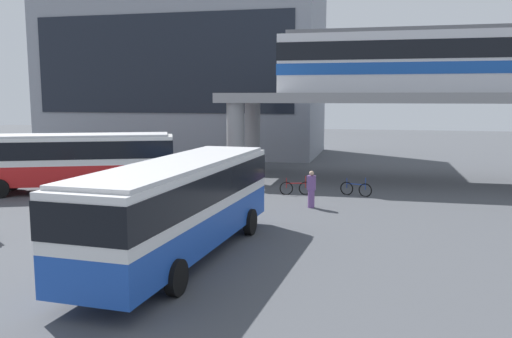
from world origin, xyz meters
TOP-DOWN VIEW (x-y plane):
  - ground_plane at (0.00, 10.00)m, footprint 120.00×120.00m
  - station_building at (-9.81, 30.44)m, footprint 25.00×11.61m
  - elevated_platform at (14.27, 17.09)m, footprint 32.35×6.20m
  - train at (14.58, 17.09)m, footprint 25.79×2.96m
  - bus_main at (1.77, -1.06)m, footprint 3.28×11.18m
  - bus_secondary at (-8.54, 9.12)m, footprint 11.17×6.57m
  - bicycle_blue at (6.88, 11.51)m, footprint 1.72×0.62m
  - bicycle_red at (3.69, 11.09)m, footprint 1.74×0.55m
  - pedestrian_near_building at (-1.44, 6.72)m, footprint 0.32×0.43m
  - pedestrian_at_kerb at (4.92, 7.89)m, footprint 0.41×0.32m

SIDE VIEW (x-z plane):
  - ground_plane at x=0.00m, z-range 0.00..0.00m
  - bicycle_blue at x=6.88m, z-range -0.16..0.88m
  - bicycle_red at x=3.69m, z-range -0.16..0.88m
  - pedestrian_near_building at x=-1.44m, z-range -0.05..1.71m
  - pedestrian_at_kerb at x=4.92m, z-range -0.05..1.73m
  - bus_main at x=1.77m, z-range 0.38..3.60m
  - bus_secondary at x=-8.54m, z-range 0.38..3.60m
  - elevated_platform at x=14.27m, z-range 2.00..7.49m
  - station_building at x=-9.81m, z-range 0.00..14.52m
  - train at x=14.58m, z-range 5.55..9.39m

